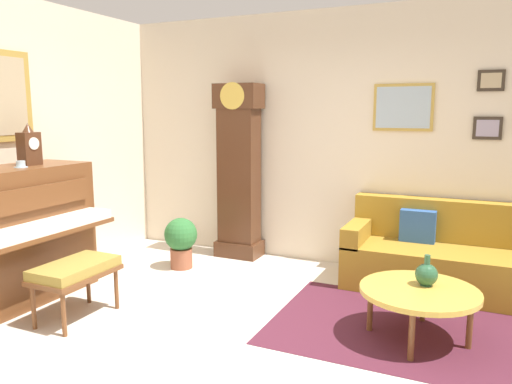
# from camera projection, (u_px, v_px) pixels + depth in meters

# --- Properties ---
(ground_plane) EXTENTS (6.40, 6.00, 0.10)m
(ground_plane) POSITION_uv_depth(u_px,v_px,m) (236.00, 358.00, 3.57)
(ground_plane) COLOR beige
(wall_back) EXTENTS (5.30, 0.13, 2.80)m
(wall_back) POSITION_uv_depth(u_px,v_px,m) (335.00, 139.00, 5.47)
(wall_back) COLOR beige
(wall_back) RESTS_ON ground_plane
(area_rug) EXTENTS (2.10, 1.50, 0.01)m
(area_rug) POSITION_uv_depth(u_px,v_px,m) (406.00, 329.00, 3.91)
(area_rug) COLOR #4C1E2D
(area_rug) RESTS_ON ground_plane
(piano) EXTENTS (0.87, 1.44, 1.22)m
(piano) POSITION_uv_depth(u_px,v_px,m) (14.00, 235.00, 4.39)
(piano) COLOR brown
(piano) RESTS_ON ground_plane
(piano_bench) EXTENTS (0.42, 0.70, 0.48)m
(piano_bench) POSITION_uv_depth(u_px,v_px,m) (75.00, 271.00, 4.07)
(piano_bench) COLOR brown
(piano_bench) RESTS_ON ground_plane
(grandfather_clock) EXTENTS (0.52, 0.34, 2.03)m
(grandfather_clock) POSITION_uv_depth(u_px,v_px,m) (239.00, 176.00, 5.76)
(grandfather_clock) COLOR #4C2B19
(grandfather_clock) RESTS_ON ground_plane
(couch) EXTENTS (1.90, 0.80, 0.84)m
(couch) POSITION_uv_depth(u_px,v_px,m) (447.00, 258.00, 4.76)
(couch) COLOR olive
(couch) RESTS_ON ground_plane
(coffee_table) EXTENTS (0.88, 0.88, 0.40)m
(coffee_table) POSITION_uv_depth(u_px,v_px,m) (419.00, 292.00, 3.69)
(coffee_table) COLOR gold
(coffee_table) RESTS_ON ground_plane
(mantel_clock) EXTENTS (0.13, 0.18, 0.38)m
(mantel_clock) POSITION_uv_depth(u_px,v_px,m) (29.00, 146.00, 4.48)
(mantel_clock) COLOR #4C2B19
(mantel_clock) RESTS_ON piano
(teacup) EXTENTS (0.12, 0.12, 0.06)m
(teacup) POSITION_uv_depth(u_px,v_px,m) (21.00, 165.00, 4.32)
(teacup) COLOR #ADC6D6
(teacup) RESTS_ON piano
(green_jug) EXTENTS (0.17, 0.17, 0.24)m
(green_jug) POSITION_uv_depth(u_px,v_px,m) (426.00, 274.00, 3.75)
(green_jug) COLOR #234C33
(green_jug) RESTS_ON coffee_table
(potted_plant) EXTENTS (0.36, 0.36, 0.56)m
(potted_plant) POSITION_uv_depth(u_px,v_px,m) (181.00, 239.00, 5.41)
(potted_plant) COLOR #935138
(potted_plant) RESTS_ON ground_plane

